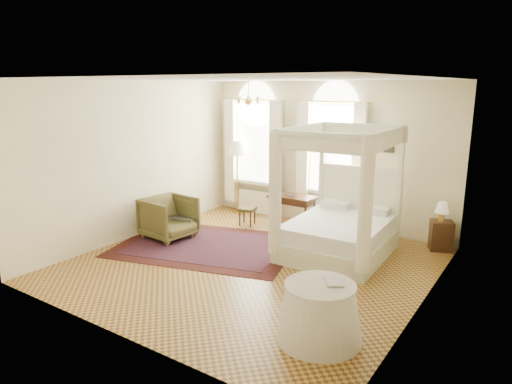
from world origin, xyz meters
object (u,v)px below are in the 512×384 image
nightstand (441,235)px  writing_desk (292,200)px  armchair (169,218)px  canopy_bed (338,227)px  coffee_table (184,219)px  stool (247,210)px  floor_lamp (238,151)px  side_table (319,312)px

nightstand → writing_desk: bearing=-171.9°
writing_desk → armchair: (-1.86, -2.02, -0.22)m
canopy_bed → armchair: canopy_bed is taller
canopy_bed → coffee_table: canopy_bed is taller
stool → writing_desk: bearing=17.3°
canopy_bed → nightstand: (1.59, 1.38, -0.26)m
canopy_bed → stool: 2.64m
writing_desk → floor_lamp: bearing=166.3°
nightstand → armchair: size_ratio=0.60×
stool → coffee_table: stool is taller
nightstand → side_table: 4.36m
stool → armchair: bearing=-116.5°
nightstand → stool: nightstand is taller
nightstand → stool: bearing=-169.6°
nightstand → armchair: bearing=-153.8°
armchair → side_table: armchair is taller
armchair → side_table: bearing=-107.2°
coffee_table → nightstand: bearing=24.0°
nightstand → stool: (-4.15, -0.77, 0.05)m
coffee_table → side_table: (4.30, -2.16, 0.00)m
canopy_bed → side_table: (1.04, -2.94, -0.18)m
stool → armchair: (-0.85, -1.70, 0.10)m
floor_lamp → writing_desk: bearing=-13.7°
canopy_bed → writing_desk: (-1.54, 0.93, 0.11)m
writing_desk → side_table: bearing=-56.3°
canopy_bed → armchair: (-3.41, -1.09, -0.11)m
nightstand → floor_lamp: (-4.97, 0.00, 1.28)m
canopy_bed → armchair: size_ratio=2.50×
stool → coffee_table: (-0.70, -1.40, 0.02)m
canopy_bed → floor_lamp: 3.79m
writing_desk → stool: bearing=-162.7°
armchair → stool: bearing=-21.1°
writing_desk → stool: (-1.02, -0.32, -0.32)m
nightstand → side_table: side_table is taller
floor_lamp → coffee_table: bearing=-86.8°
canopy_bed → stool: size_ratio=5.63×
nightstand → floor_lamp: 5.14m
coffee_table → writing_desk: bearing=45.0°
stool → side_table: side_table is taller
writing_desk → floor_lamp: 2.10m
floor_lamp → nightstand: bearing=-0.0°
coffee_table → armchair: bearing=-116.1°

